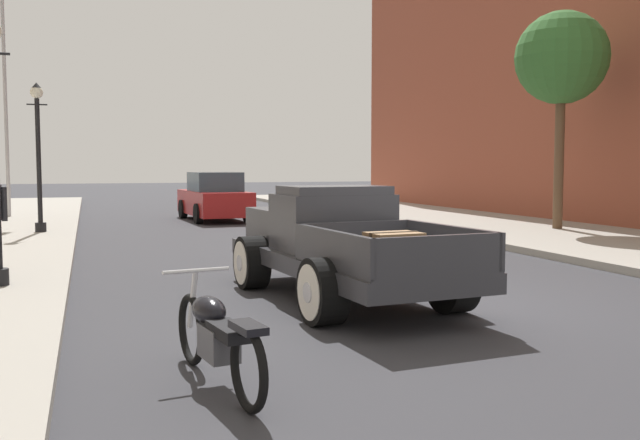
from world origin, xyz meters
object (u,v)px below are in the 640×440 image
at_px(street_lamp_far, 38,146).
at_px(hotrod_truck_gunmetal, 336,244).
at_px(street_tree_second, 562,59).
at_px(motorcycle_parked, 217,335).
at_px(car_background_red, 214,198).
at_px(flagpole, 11,49).

bearing_deg(street_lamp_far, hotrod_truck_gunmetal, -66.14).
distance_m(hotrod_truck_gunmetal, street_tree_second, 11.87).
xyz_separation_m(motorcycle_parked, car_background_red, (3.12, 18.08, 0.33)).
xyz_separation_m(hotrod_truck_gunmetal, street_lamp_far, (-4.51, 10.20, 1.63)).
xyz_separation_m(motorcycle_parked, street_lamp_far, (-2.18, 13.74, 1.94)).
relative_size(car_background_red, street_lamp_far, 1.14).
height_order(motorcycle_parked, car_background_red, car_background_red).
xyz_separation_m(flagpole, street_tree_second, (14.54, -9.72, -1.04)).
relative_size(street_lamp_far, flagpole, 0.42).
distance_m(motorcycle_parked, flagpole, 21.00).
height_order(hotrod_truck_gunmetal, flagpole, flagpole).
bearing_deg(car_background_red, street_tree_second, -43.76).
height_order(street_lamp_far, flagpole, flagpole).
xyz_separation_m(hotrod_truck_gunmetal, street_tree_second, (8.89, 6.78, 3.98)).
distance_m(hotrod_truck_gunmetal, motorcycle_parked, 4.25).
bearing_deg(motorcycle_parked, street_lamp_far, 99.03).
bearing_deg(street_lamp_far, flagpole, 100.20).
distance_m(street_lamp_far, street_tree_second, 14.03).
bearing_deg(car_background_red, motorcycle_parked, -99.78).
bearing_deg(street_lamp_far, street_tree_second, -14.33).
xyz_separation_m(car_background_red, flagpole, (-6.43, 1.96, 5.00)).
bearing_deg(motorcycle_parked, street_tree_second, 42.59).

